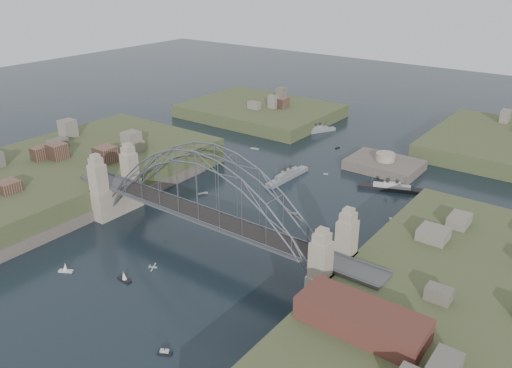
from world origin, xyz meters
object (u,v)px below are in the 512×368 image
(naval_cruiser_near, at_px, (288,176))
(ocean_liner, at_px, (392,188))
(fort_island, at_px, (384,170))
(bridge, at_px, (207,201))
(naval_cruiser_far, at_px, (318,130))
(wharf_shed, at_px, (362,319))

(naval_cruiser_near, xyz_separation_m, ocean_liner, (28.78, 10.59, -0.15))
(fort_island, relative_size, naval_cruiser_near, 1.17)
(bridge, distance_m, naval_cruiser_far, 94.62)
(bridge, bearing_deg, naval_cruiser_far, 104.97)
(wharf_shed, xyz_separation_m, ocean_liner, (-23.56, 69.86, -9.27))
(fort_island, bearing_deg, naval_cruiser_far, 150.24)
(wharf_shed, xyz_separation_m, naval_cruiser_near, (-52.34, 59.28, -9.13))
(naval_cruiser_near, bearing_deg, bridge, -79.56)
(naval_cruiser_near, bearing_deg, naval_cruiser_far, 109.29)
(fort_island, relative_size, ocean_liner, 1.18)
(wharf_shed, height_order, naval_cruiser_far, wharf_shed)
(naval_cruiser_far, bearing_deg, wharf_shed, -56.91)
(bridge, relative_size, fort_island, 3.82)
(ocean_liner, bearing_deg, bridge, -110.10)
(naval_cruiser_near, bearing_deg, wharf_shed, -48.55)
(ocean_liner, bearing_deg, naval_cruiser_far, 142.04)
(fort_island, xyz_separation_m, ocean_liner, (8.44, -14.14, 1.07))
(bridge, bearing_deg, ocean_liner, 69.90)
(bridge, height_order, naval_cruiser_far, bridge)
(fort_island, relative_size, naval_cruiser_far, 1.56)
(wharf_shed, xyz_separation_m, naval_cruiser_far, (-68.26, 104.73, -9.21))
(fort_island, xyz_separation_m, wharf_shed, (32.00, -84.00, 10.34))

